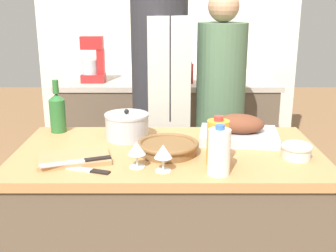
# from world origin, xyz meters

# --- Properties ---
(kitchen_island) EXTENTS (1.34, 0.71, 0.91)m
(kitchen_island) POSITION_xyz_m (0.00, 0.00, 0.46)
(kitchen_island) COLOR brown
(kitchen_island) RESTS_ON ground_plane
(back_counter) EXTENTS (1.74, 0.60, 0.93)m
(back_counter) POSITION_xyz_m (0.00, 1.60, 0.47)
(back_counter) COLOR brown
(back_counter) RESTS_ON ground_plane
(back_wall) EXTENTS (2.24, 0.10, 2.55)m
(back_wall) POSITION_xyz_m (0.00, 1.95, 1.27)
(back_wall) COLOR silver
(back_wall) RESTS_ON ground_plane
(roasting_pan) EXTENTS (0.39, 0.30, 0.13)m
(roasting_pan) POSITION_xyz_m (0.33, 0.13, 0.96)
(roasting_pan) COLOR #BCBCC1
(roasting_pan) RESTS_ON kitchen_island
(wicker_basket) EXTENTS (0.27, 0.27, 0.05)m
(wicker_basket) POSITION_xyz_m (0.00, -0.04, 0.94)
(wicker_basket) COLOR brown
(wicker_basket) RESTS_ON kitchen_island
(cutting_board) EXTENTS (0.33, 0.25, 0.02)m
(cutting_board) POSITION_xyz_m (-0.39, -0.13, 0.92)
(cutting_board) COLOR #AD7F51
(cutting_board) RESTS_ON kitchen_island
(stock_pot) EXTENTS (0.21, 0.21, 0.15)m
(stock_pot) POSITION_xyz_m (-0.20, 0.17, 0.97)
(stock_pot) COLOR #B7B7BC
(stock_pot) RESTS_ON kitchen_island
(mixing_bowl) EXTENTS (0.13, 0.13, 0.06)m
(mixing_bowl) POSITION_xyz_m (0.54, -0.10, 0.95)
(mixing_bowl) COLOR beige
(mixing_bowl) RESTS_ON kitchen_island
(juice_jug) EXTENTS (0.09, 0.09, 0.20)m
(juice_jug) POSITION_xyz_m (0.20, -0.17, 1.00)
(juice_jug) COLOR orange
(juice_jug) RESTS_ON kitchen_island
(milk_jug) EXTENTS (0.08, 0.08, 0.20)m
(milk_jug) POSITION_xyz_m (0.19, -0.27, 1.00)
(milk_jug) COLOR white
(milk_jug) RESTS_ON kitchen_island
(wine_bottle_green) EXTENTS (0.08, 0.08, 0.27)m
(wine_bottle_green) POSITION_xyz_m (-0.55, 0.28, 1.02)
(wine_bottle_green) COLOR #28662D
(wine_bottle_green) RESTS_ON kitchen_island
(wine_glass_left) EXTENTS (0.07, 0.07, 0.11)m
(wine_glass_left) POSITION_xyz_m (-0.02, -0.24, 0.99)
(wine_glass_left) COLOR silver
(wine_glass_left) RESTS_ON kitchen_island
(wine_glass_right) EXTENTS (0.07, 0.07, 0.11)m
(wine_glass_right) POSITION_xyz_m (-0.12, -0.20, 0.99)
(wine_glass_right) COLOR silver
(wine_glass_right) RESTS_ON kitchen_island
(knife_chef) EXTENTS (0.27, 0.13, 0.01)m
(knife_chef) POSITION_xyz_m (-0.36, -0.19, 0.93)
(knife_chef) COLOR #B7B7BC
(knife_chef) RESTS_ON cutting_board
(knife_paring) EXTENTS (0.20, 0.09, 0.01)m
(knife_paring) POSITION_xyz_m (-0.31, -0.24, 0.91)
(knife_paring) COLOR #B7B7BC
(knife_paring) RESTS_ON kitchen_island
(stand_mixer) EXTENTS (0.18, 0.14, 0.35)m
(stand_mixer) POSITION_xyz_m (-0.58, 1.52, 1.08)
(stand_mixer) COLOR #B22323
(stand_mixer) RESTS_ON back_counter
(condiment_bottle_tall) EXTENTS (0.06, 0.06, 0.13)m
(condiment_bottle_tall) POSITION_xyz_m (-0.25, 1.64, 0.99)
(condiment_bottle_tall) COLOR maroon
(condiment_bottle_tall) RESTS_ON back_counter
(condiment_bottle_short) EXTENTS (0.05, 0.05, 0.17)m
(condiment_bottle_short) POSITION_xyz_m (0.17, 1.47, 1.01)
(condiment_bottle_short) COLOR maroon
(condiment_bottle_short) RESTS_ON back_counter
(person_cook_aproned) EXTENTS (0.36, 0.38, 1.78)m
(person_cook_aproned) POSITION_xyz_m (-0.05, 0.79, 0.99)
(person_cook_aproned) COLOR beige
(person_cook_aproned) RESTS_ON ground_plane
(person_cook_guest) EXTENTS (0.31, 0.31, 1.61)m
(person_cook_guest) POSITION_xyz_m (0.33, 0.83, 0.90)
(person_cook_guest) COLOR beige
(person_cook_guest) RESTS_ON ground_plane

